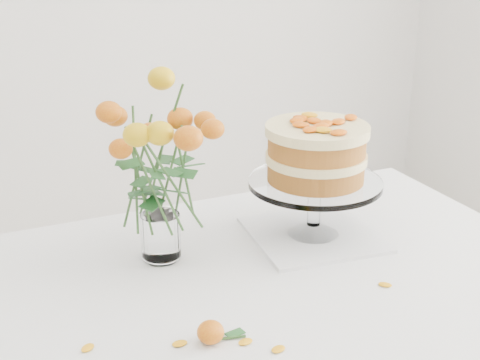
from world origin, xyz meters
The scene contains 10 objects.
table centered at (0.00, 0.00, 0.67)m, with size 1.43×0.93×0.76m.
napkin centered at (0.28, 0.16, 0.76)m, with size 0.27×0.27×0.01m, color white.
cake_stand centered at (0.28, 0.16, 0.94)m, with size 0.29×0.29×0.26m.
rose_vase centered at (-0.05, 0.20, 0.99)m, with size 0.29×0.29×0.40m.
loose_rose_far centered at (-0.07, -0.11, 0.78)m, with size 0.08×0.05×0.04m.
stray_petal_a centered at (-0.12, -0.10, 0.76)m, with size 0.03×0.02×0.00m, color #FFA910.
stray_petal_b centered at (-0.02, -0.14, 0.76)m, with size 0.03×0.02×0.00m, color #FFA910.
stray_petal_c centered at (0.02, -0.18, 0.76)m, with size 0.03×0.02×0.00m, color #FFA910.
stray_petal_d centered at (-0.26, -0.05, 0.76)m, with size 0.03×0.02×0.00m, color #FFA910.
stray_petal_f centered at (0.30, -0.08, 0.76)m, with size 0.03×0.02×0.00m, color #FFA910.
Camera 1 is at (-0.41, -0.98, 1.40)m, focal length 50.00 mm.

